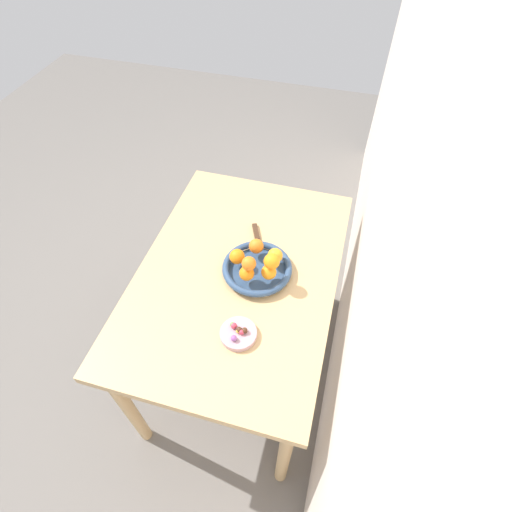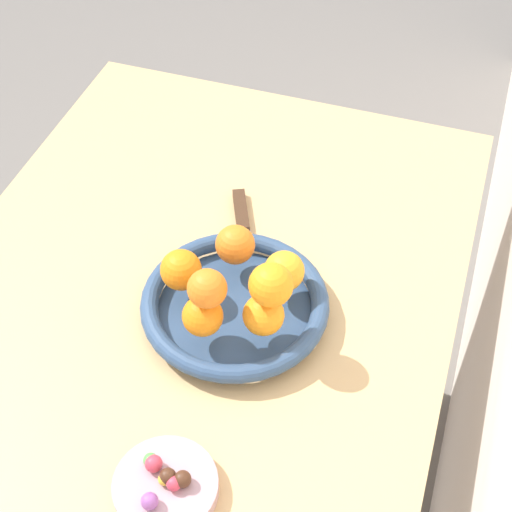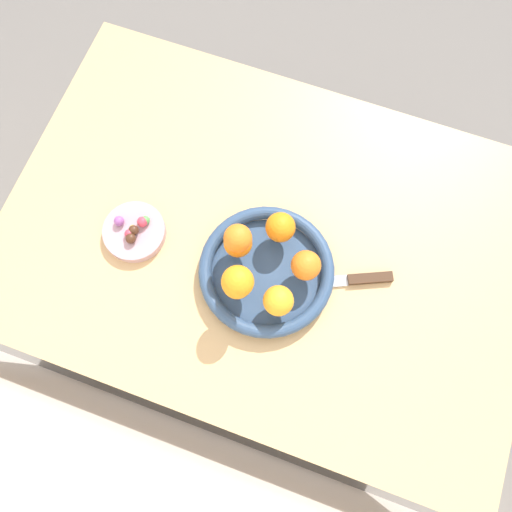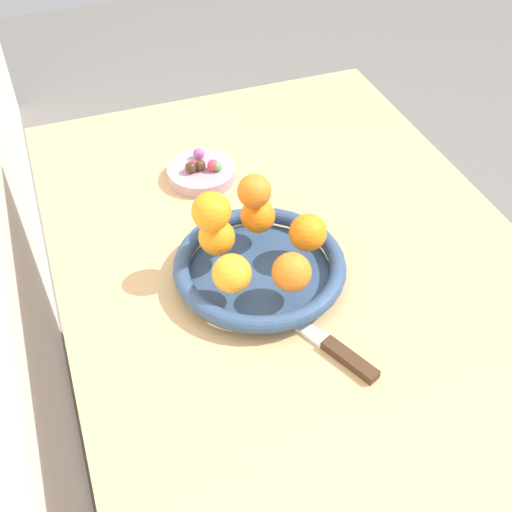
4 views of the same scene
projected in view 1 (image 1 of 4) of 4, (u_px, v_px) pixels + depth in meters
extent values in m
plane|color=slate|center=(243.00, 358.00, 2.11)|extent=(6.00, 6.00, 0.00)
cube|color=beige|center=(398.00, 193.00, 1.08)|extent=(4.00, 0.05, 2.50)
cube|color=tan|center=(238.00, 275.00, 1.56)|extent=(1.10, 0.76, 0.04)
cylinder|color=tan|center=(211.00, 235.00, 2.20)|extent=(0.05, 0.05, 0.70)
cylinder|color=tan|center=(129.00, 408.00, 1.60)|extent=(0.05, 0.05, 0.70)
cylinder|color=tan|center=(326.00, 259.00, 2.09)|extent=(0.05, 0.05, 0.70)
cylinder|color=tan|center=(285.00, 454.00, 1.49)|extent=(0.05, 0.05, 0.70)
cylinder|color=navy|center=(257.00, 271.00, 1.54)|extent=(0.22, 0.22, 0.01)
torus|color=navy|center=(257.00, 268.00, 1.53)|extent=(0.27, 0.27, 0.03)
cylinder|color=#B28C99|center=(238.00, 334.00, 1.36)|extent=(0.13, 0.13, 0.02)
sphere|color=orange|center=(269.00, 272.00, 1.46)|extent=(0.06, 0.06, 0.06)
sphere|color=orange|center=(275.00, 256.00, 1.51)|extent=(0.06, 0.06, 0.06)
sphere|color=orange|center=(256.00, 246.00, 1.54)|extent=(0.06, 0.06, 0.06)
sphere|color=orange|center=(237.00, 257.00, 1.51)|extent=(0.06, 0.06, 0.06)
sphere|color=orange|center=(247.00, 273.00, 1.46)|extent=(0.06, 0.06, 0.06)
sphere|color=orange|center=(249.00, 264.00, 1.42)|extent=(0.05, 0.05, 0.05)
sphere|color=orange|center=(272.00, 261.00, 1.42)|extent=(0.06, 0.06, 0.06)
sphere|color=#472819|center=(239.00, 330.00, 1.35)|extent=(0.02, 0.02, 0.02)
sphere|color=#C6384C|center=(234.00, 326.00, 1.36)|extent=(0.02, 0.02, 0.02)
sphere|color=#472819|center=(245.00, 331.00, 1.35)|extent=(0.02, 0.02, 0.02)
sphere|color=#8C4C99|center=(234.00, 338.00, 1.33)|extent=(0.02, 0.02, 0.02)
sphere|color=#C6384C|center=(242.00, 332.00, 1.34)|extent=(0.02, 0.02, 0.02)
sphere|color=gold|center=(238.00, 331.00, 1.35)|extent=(0.02, 0.02, 0.02)
sphere|color=#4C9947|center=(233.00, 325.00, 1.36)|extent=(0.02, 0.02, 0.02)
cube|color=#3F2819|center=(256.00, 232.00, 1.68)|extent=(0.09, 0.06, 0.01)
cube|color=silver|center=(261.00, 256.00, 1.60)|extent=(0.16, 0.09, 0.01)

